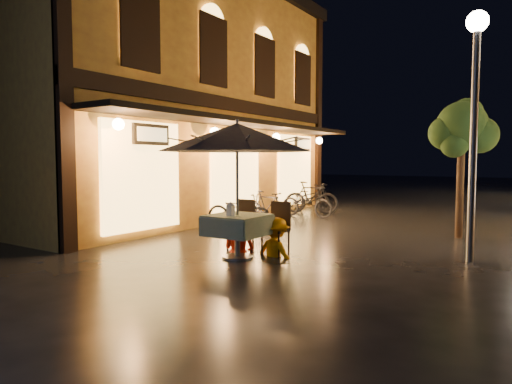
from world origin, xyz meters
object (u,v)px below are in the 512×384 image
Objects in this scene: streetlamp_near at (475,90)px; bicycle_0 at (239,211)px; patio_umbrella at (237,137)px; person_yellow at (276,218)px; person_orange at (239,213)px; table_lantern at (231,208)px; cafe_table at (237,225)px.

streetlamp_near reaches higher than bicycle_0.
patio_umbrella reaches higher than person_yellow.
bicycle_0 is (-1.70, 2.35, -0.28)m from person_orange.
person_orange is at bearing -157.64° from bicycle_0.
streetlamp_near is 1.54× the size of patio_umbrella.
streetlamp_near reaches higher than person_orange.
streetlamp_near is 3.08× the size of person_yellow.
streetlamp_near reaches higher than patio_umbrella.
person_orange is 0.85× the size of bicycle_0.
table_lantern is (-3.51, -2.18, -2.00)m from streetlamp_near.
streetlamp_near is at bearing -154.13° from person_orange.
person_yellow is (0.46, 0.56, -1.46)m from patio_umbrella.
cafe_table is 0.73m from person_yellow.
streetlamp_near is 16.92× the size of table_lantern.
cafe_table is 0.39m from table_lantern.
patio_umbrella reaches higher than cafe_table.
streetlamp_near is 4.66m from person_orange.
table_lantern is (-0.00, -0.20, -1.23)m from patio_umbrella.
person_orange reaches higher than table_lantern.
bicycle_0 is (-2.06, 2.92, -1.70)m from patio_umbrella.
streetlamp_near is 4.03m from person_yellow.
patio_umbrella is at bearing 59.88° from person_yellow.
patio_umbrella is at bearing 0.00° from cafe_table.
patio_umbrella is 1.57m from person_orange.
streetlamp_near is 2.45× the size of bicycle_0.
person_orange is at bearing 9.03° from person_yellow.
person_yellow is at bearing -155.03° from streetlamp_near.
cafe_table is at bearing -158.26° from bicycle_0.
person_orange reaches higher than cafe_table.
person_yellow is (-3.04, -1.42, -2.23)m from streetlamp_near.
patio_umbrella is at bearing -158.26° from bicycle_0.
cafe_table is at bearing 90.00° from table_lantern.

